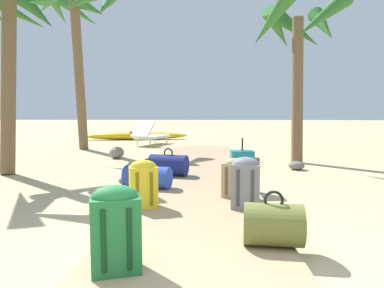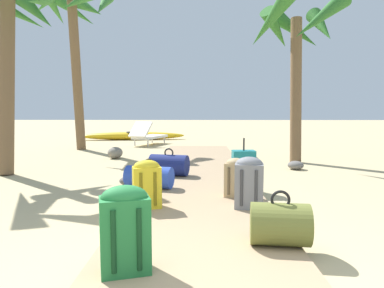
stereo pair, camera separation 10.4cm
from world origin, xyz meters
TOP-DOWN VIEW (x-y plane):
  - ground_plane at (0.00, 3.60)m, footprint 60.00×60.00m
  - boardwalk at (0.00, 4.50)m, footprint 1.69×9.00m
  - backpack_grey at (0.57, 2.32)m, footprint 0.35×0.30m
  - backpack_tan at (0.47, 2.84)m, footprint 0.32×0.29m
  - suitcase_teal at (0.65, 3.44)m, footprint 0.34×0.24m
  - duffel_bag_blue at (-0.72, 3.34)m, footprint 0.73×0.47m
  - duffel_bag_olive at (0.67, 1.19)m, footprint 0.52×0.41m
  - backpack_yellow at (-0.60, 2.31)m, footprint 0.36×0.29m
  - duffel_bag_navy at (-0.51, 4.29)m, footprint 0.71×0.50m
  - backpack_green at (-0.53, 0.67)m, footprint 0.39×0.31m
  - palm_tree_near_right at (2.15, 6.40)m, footprint 2.13×1.98m
  - palm_tree_far_left at (-3.40, 8.51)m, footprint 2.07×2.18m
  - palm_tree_near_left at (-3.54, 4.93)m, footprint 2.09×2.14m
  - lounge_chair at (-1.65, 9.98)m, footprint 1.14×1.66m
  - kayak at (-2.50, 11.94)m, footprint 3.99×1.03m
  - rock_left_mid at (-2.02, 6.88)m, footprint 0.43×0.46m
  - rock_left_near at (-1.13, 3.90)m, footprint 0.35×0.33m
  - rock_right_far at (1.94, 5.38)m, footprint 0.43×0.43m
  - rock_right_mid at (1.29, 6.42)m, footprint 0.20×0.20m

SIDE VIEW (x-z plane):
  - ground_plane at x=0.00m, z-range 0.00..0.00m
  - boardwalk at x=0.00m, z-range 0.00..0.08m
  - rock_right_mid at x=1.29m, z-range 0.00..0.11m
  - rock_left_near at x=-1.13m, z-range 0.00..0.13m
  - rock_right_far at x=1.94m, z-range 0.00..0.17m
  - rock_left_mid at x=-2.02m, z-range 0.00..0.28m
  - kayak at x=-2.50m, z-range 0.00..0.30m
  - duffel_bag_blue at x=-0.72m, z-range 0.03..0.45m
  - duffel_bag_navy at x=-0.51m, z-range 0.03..0.49m
  - duffel_bag_olive at x=0.67m, z-range 0.03..0.49m
  - lounge_chair at x=-1.65m, z-range -0.06..0.72m
  - backpack_tan at x=0.47m, z-range 0.09..0.60m
  - suitcase_teal at x=0.65m, z-range -0.01..0.70m
  - backpack_yellow at x=-0.60m, z-range 0.09..0.65m
  - backpack_grey at x=0.57m, z-range 0.10..0.69m
  - backpack_green at x=-0.53m, z-range 0.10..0.72m
  - palm_tree_near_right at x=2.15m, z-range 0.95..4.56m
  - palm_tree_near_left at x=-3.54m, z-range 1.09..4.75m
  - palm_tree_far_left at x=-3.40m, z-range 1.32..5.94m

